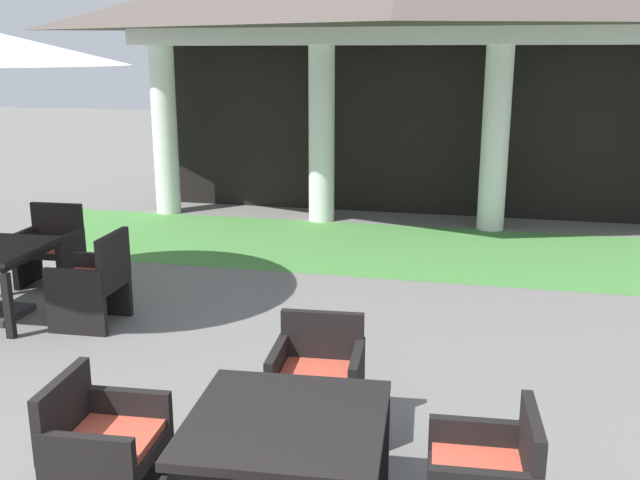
% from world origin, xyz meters
% --- Properties ---
extents(background_pavilion, '(8.96, 3.07, 4.23)m').
position_xyz_m(background_pavilion, '(0.00, 9.48, 3.27)').
color(background_pavilion, white).
rests_on(background_pavilion, ground).
extents(lawn_strip, '(10.76, 2.70, 0.01)m').
position_xyz_m(lawn_strip, '(0.00, 7.94, 0.00)').
color(lawn_strip, '#47843D').
rests_on(lawn_strip, ground).
extents(patio_table_near_foreground, '(1.10, 1.10, 0.70)m').
position_xyz_m(patio_table_near_foreground, '(0.21, 1.92, 0.61)').
color(patio_table_near_foreground, black).
rests_on(patio_table_near_foreground, ground).
extents(patio_chair_near_foreground_west, '(0.59, 0.62, 0.83)m').
position_xyz_m(patio_chair_near_foreground_west, '(-0.82, 1.85, 0.40)').
color(patio_chair_near_foreground_west, black).
rests_on(patio_chair_near_foreground_west, ground).
extents(patio_chair_near_foreground_north, '(0.63, 0.59, 0.83)m').
position_xyz_m(patio_chair_near_foreground_north, '(0.14, 2.96, 0.40)').
color(patio_chair_near_foreground_north, black).
rests_on(patio_chair_near_foreground_north, ground).
extents(patio_chair_mid_left_north, '(0.66, 0.54, 0.90)m').
position_xyz_m(patio_chair_mid_left_north, '(-3.55, 5.56, 0.41)').
color(patio_chair_mid_left_north, black).
rests_on(patio_chair_mid_left_north, ground).
extents(patio_chair_mid_left_east, '(0.61, 0.64, 0.91)m').
position_xyz_m(patio_chair_mid_left_east, '(-2.43, 4.54, 0.41)').
color(patio_chair_mid_left_east, black).
rests_on(patio_chair_mid_left_east, ground).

